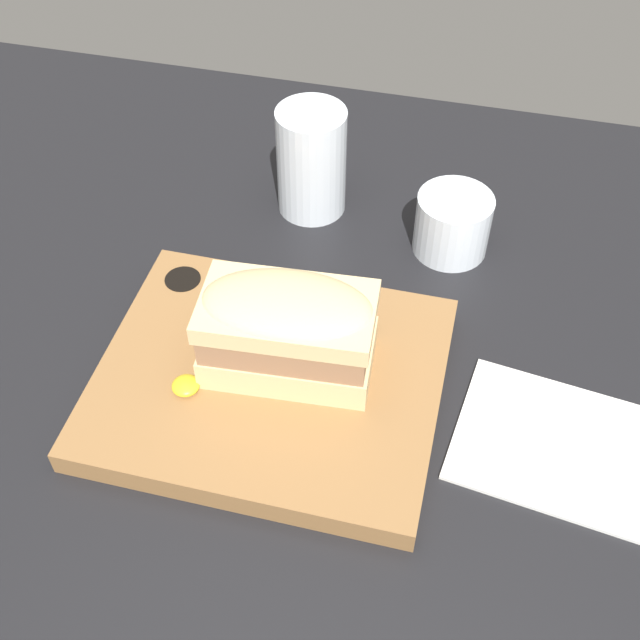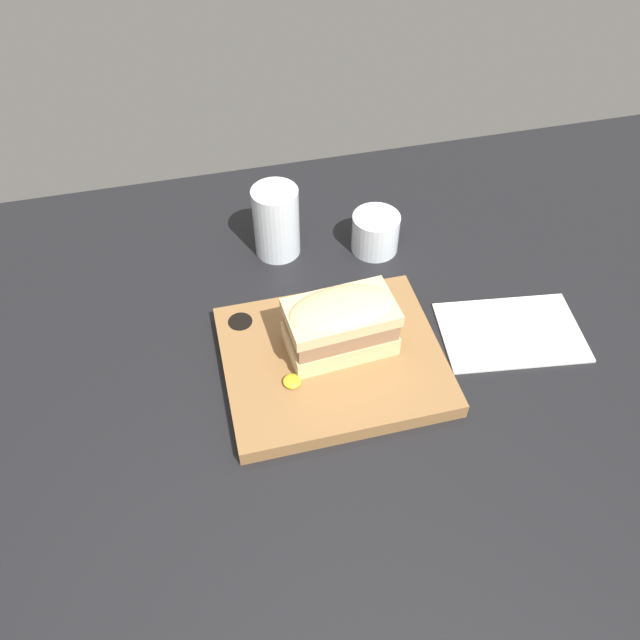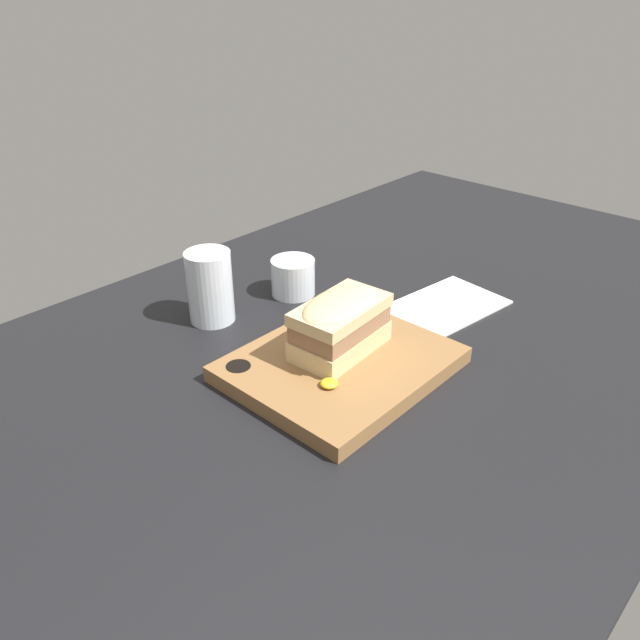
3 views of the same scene
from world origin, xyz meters
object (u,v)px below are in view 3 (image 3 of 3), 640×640
water_glass (210,291)px  napkin (445,306)px  serving_board (340,364)px  sandwich (340,322)px  wine_glass (293,278)px

water_glass → napkin: (30.19, -26.54, -5.09)cm
serving_board → sandwich: sandwich is taller
sandwich → water_glass: 25.16cm
water_glass → napkin: size_ratio=0.54×
sandwich → napkin: size_ratio=0.69×
sandwich → wine_glass: 24.84cm
water_glass → wine_glass: bearing=-11.6°
water_glass → wine_glass: (16.00, -3.29, -2.14)cm
napkin → wine_glass: bearing=121.4°
serving_board → wine_glass: wine_glass is taller
sandwich → wine_glass: bearing=61.1°
serving_board → water_glass: water_glass is taller
water_glass → serving_board: bearing=-84.2°
sandwich → wine_glass: (11.83, 21.44, -4.14)cm
serving_board → water_glass: bearing=95.8°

